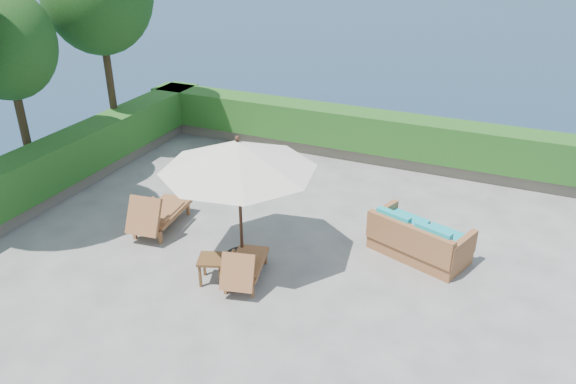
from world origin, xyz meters
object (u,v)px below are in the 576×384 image
at_px(side_table, 212,262).
at_px(lounge_left, 158,213).
at_px(patio_umbrella, 238,157).
at_px(wicker_loveseat, 418,241).
at_px(lounge_right, 244,266).

bearing_deg(side_table, lounge_left, 149.84).
bearing_deg(patio_umbrella, wicker_loveseat, 26.06).
distance_m(lounge_left, lounge_right, 2.76).
height_order(patio_umbrella, side_table, patio_umbrella).
height_order(patio_umbrella, wicker_loveseat, patio_umbrella).
bearing_deg(side_table, wicker_loveseat, 35.73).
height_order(side_table, wicker_loveseat, wicker_loveseat).
bearing_deg(patio_umbrella, side_table, -101.84).
distance_m(lounge_right, wicker_loveseat, 3.48).
relative_size(patio_umbrella, lounge_right, 2.27).
relative_size(lounge_left, lounge_right, 1.16).
bearing_deg(lounge_right, patio_umbrella, 107.75).
xyz_separation_m(patio_umbrella, side_table, (-0.18, -0.84, -1.80)).
bearing_deg(wicker_loveseat, side_table, -124.68).
xyz_separation_m(patio_umbrella, wicker_loveseat, (3.11, 1.52, -1.85)).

